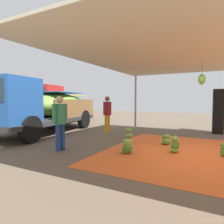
# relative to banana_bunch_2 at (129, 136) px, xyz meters

# --- Properties ---
(ground_plane) EXTENTS (40.00, 40.00, 0.00)m
(ground_plane) POSITION_rel_banana_bunch_2_xyz_m (-0.45, 0.73, -0.26)
(ground_plane) COLOR brown
(tarp_orange) EXTENTS (5.24, 5.04, 0.01)m
(tarp_orange) POSITION_rel_banana_bunch_2_xyz_m (-0.45, -2.27, -0.25)
(tarp_orange) COLOR #E05B23
(tarp_orange) RESTS_ON ground
(tent_canopy) EXTENTS (8.00, 7.00, 2.93)m
(tent_canopy) POSITION_rel_banana_bunch_2_xyz_m (-0.44, -2.36, 2.58)
(tent_canopy) COLOR #9EA0A5
(tent_canopy) RESTS_ON ground
(banana_bunch_2) EXTENTS (0.41, 0.41, 0.58)m
(banana_bunch_2) POSITION_rel_banana_bunch_2_xyz_m (0.00, 0.00, 0.00)
(banana_bunch_2) COLOR #6B9E38
(banana_bunch_2) RESTS_ON tarp_orange
(banana_bunch_3) EXTENTS (0.37, 0.37, 0.42)m
(banana_bunch_3) POSITION_rel_banana_bunch_2_xyz_m (0.38, -1.26, -0.08)
(banana_bunch_3) COLOR #477523
(banana_bunch_3) RESTS_ON tarp_orange
(banana_bunch_4) EXTENTS (0.36, 0.36, 0.53)m
(banana_bunch_4) POSITION_rel_banana_bunch_2_xyz_m (-0.58, -1.74, -0.02)
(banana_bunch_4) COLOR #75A83D
(banana_bunch_4) RESTS_ON tarp_orange
(banana_bunch_6) EXTENTS (0.46, 0.47, 0.48)m
(banana_bunch_6) POSITION_rel_banana_bunch_2_xyz_m (-1.32, -0.52, -0.05)
(banana_bunch_6) COLOR #518428
(banana_bunch_6) RESTS_ON tarp_orange
(cargo_truck_main) EXTENTS (6.41, 3.27, 2.40)m
(cargo_truck_main) POSITION_rel_banana_bunch_2_xyz_m (0.10, 4.53, 0.98)
(cargo_truck_main) COLOR #2D2D2D
(cargo_truck_main) RESTS_ON ground
(cargo_truck_far) EXTENTS (6.67, 3.64, 2.40)m
(cargo_truck_far) POSITION_rel_banana_bunch_2_xyz_m (3.67, 6.72, 0.96)
(cargo_truck_far) COLOR #2D2D2D
(cargo_truck_far) RESTS_ON ground
(worker_0) EXTENTS (0.64, 0.39, 1.75)m
(worker_0) POSITION_rel_banana_bunch_2_xyz_m (1.70, 1.83, 0.76)
(worker_0) COLOR orange
(worker_0) RESTS_ON ground
(worker_1) EXTENTS (0.62, 0.38, 1.70)m
(worker_1) POSITION_rel_banana_bunch_2_xyz_m (-1.94, 1.48, 0.73)
(worker_1) COLOR navy
(worker_1) RESTS_ON ground
(speaker_stack) EXTENTS (0.58, 0.52, 2.08)m
(speaker_stack) POSITION_rel_banana_bunch_2_xyz_m (4.00, -2.87, 0.78)
(speaker_stack) COLOR black
(speaker_stack) RESTS_ON ground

